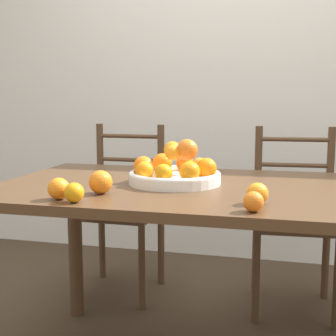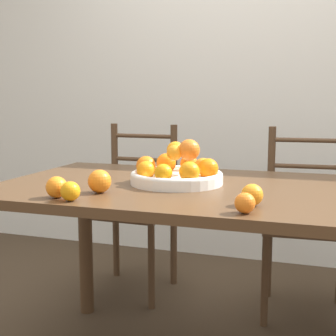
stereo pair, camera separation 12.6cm
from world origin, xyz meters
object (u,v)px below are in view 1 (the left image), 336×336
object	(u,v)px
orange_loose_1	(59,189)
chair_left	(122,211)
orange_loose_4	(101,182)
orange_loose_3	(257,193)
fruit_bowl	(175,172)
orange_loose_0	(74,193)
chair_right	(294,222)
orange_loose_2	(253,202)

from	to	relation	value
orange_loose_1	chair_left	bearing A→B (deg)	99.03
orange_loose_4	chair_left	size ratio (longest dim) A/B	0.09
orange_loose_3	fruit_bowl	bearing A→B (deg)	138.52
orange_loose_0	chair_left	world-z (taller)	chair_left
orange_loose_0	orange_loose_3	xyz separation A→B (m)	(0.56, 0.12, 0.00)
fruit_bowl	chair_left	bearing A→B (deg)	123.54
orange_loose_0	chair_right	bearing A→B (deg)	57.94
orange_loose_2	orange_loose_3	distance (m)	0.11
orange_loose_3	chair_left	world-z (taller)	chair_left
orange_loose_4	chair_left	world-z (taller)	chair_left
fruit_bowl	orange_loose_3	size ratio (longest dim) A/B	5.27
chair_left	fruit_bowl	bearing A→B (deg)	-55.03
fruit_bowl	orange_loose_3	world-z (taller)	fruit_bowl
orange_loose_2	orange_loose_1	bearing A→B (deg)	178.25
orange_loose_2	orange_loose_3	world-z (taller)	orange_loose_3
orange_loose_1	orange_loose_0	bearing A→B (deg)	-23.61
orange_loose_3	chair_right	bearing A→B (deg)	82.05
orange_loose_4	orange_loose_1	bearing A→B (deg)	-128.71
orange_loose_0	orange_loose_3	distance (m)	0.58
orange_loose_2	fruit_bowl	bearing A→B (deg)	129.30
orange_loose_4	chair_right	bearing A→B (deg)	55.25
orange_loose_1	chair_left	size ratio (longest dim) A/B	0.08
fruit_bowl	orange_loose_3	xyz separation A→B (m)	(0.33, -0.29, -0.01)
orange_loose_0	orange_loose_1	xyz separation A→B (m)	(-0.07, 0.03, 0.00)
chair_left	orange_loose_3	bearing A→B (deg)	-49.96
fruit_bowl	orange_loose_0	distance (m)	0.47
fruit_bowl	orange_loose_2	bearing A→B (deg)	-50.70
orange_loose_3	chair_left	xyz separation A→B (m)	(-0.81, 1.01, -0.34)
orange_loose_2	orange_loose_4	bearing A→B (deg)	165.17
orange_loose_2	orange_loose_0	bearing A→B (deg)	-178.91
orange_loose_3	orange_loose_2	bearing A→B (deg)	-92.86
orange_loose_1	chair_left	world-z (taller)	chair_left
orange_loose_0	orange_loose_2	distance (m)	0.56
orange_loose_1	orange_loose_3	world-z (taller)	orange_loose_1
orange_loose_1	chair_right	world-z (taller)	chair_right
orange_loose_1	orange_loose_3	bearing A→B (deg)	7.77
orange_loose_0	orange_loose_1	world-z (taller)	orange_loose_1
chair_left	orange_loose_2	bearing A→B (deg)	-52.88
orange_loose_1	orange_loose_2	world-z (taller)	orange_loose_1
orange_loose_3	chair_right	size ratio (longest dim) A/B	0.07
orange_loose_1	orange_loose_4	size ratio (longest dim) A/B	0.88
orange_loose_0	chair_left	distance (m)	1.20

